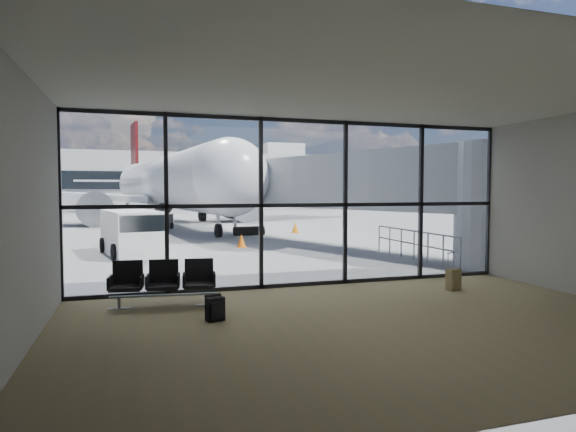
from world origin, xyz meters
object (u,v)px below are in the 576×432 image
mobile_stairs (23,239)px  airliner (164,183)px  belt_loader (158,221)px  suitcase (454,279)px  backpack (215,309)px  seating_row (163,281)px  service_van (132,232)px

mobile_stairs → airliner: bearing=72.2°
airliner → mobile_stairs: 20.90m
belt_loader → mobile_stairs: 12.07m
suitcase → mobile_stairs: 17.19m
backpack → airliner: airliner is taller
backpack → seating_row: bearing=105.1°
suitcase → service_van: 12.63m
airliner → belt_loader: airliner is taller
service_van → mobile_stairs: (-4.36, 2.19, -0.35)m
backpack → airliner: bearing=74.9°
service_van → mobile_stairs: size_ratio=1.29×
backpack → suitcase: 6.44m
seating_row → suitcase: seating_row is taller
backpack → mobile_stairs: size_ratio=0.15×
suitcase → mobile_stairs: (-12.34, 11.96, 0.27)m
suitcase → airliner: 32.18m
suitcase → seating_row: bearing=162.7°
seating_row → backpack: size_ratio=4.42×
mobile_stairs → belt_loader: bearing=62.1°
seating_row → service_van: (-0.73, 9.20, 0.35)m
seating_row → airliner: size_ratio=0.06×
seating_row → suitcase: (7.25, -0.58, -0.27)m
airliner → belt_loader: size_ratio=10.41×
suitcase → mobile_stairs: bearing=123.1°
seating_row → backpack: 1.90m
seating_row → airliner: 31.14m
airliner → belt_loader: (-0.89, -9.05, -2.64)m
service_van → belt_loader: size_ratio=1.12×
service_van → mobile_stairs: 4.89m
backpack → suitcase: suitcase is taller
mobile_stairs → seating_row: bearing=-64.7°
seating_row → mobile_stairs: 12.47m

